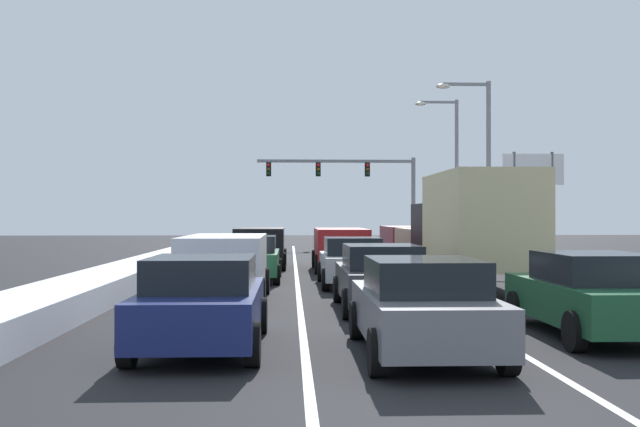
# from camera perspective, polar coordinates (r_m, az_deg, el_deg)

# --- Properties ---
(ground_plane) EXTENTS (120.00, 120.00, 0.00)m
(ground_plane) POSITION_cam_1_polar(r_m,az_deg,el_deg) (24.05, 2.33, -5.36)
(ground_plane) COLOR black
(lane_stripe_between_right_lane_and_center_lane) EXTENTS (0.14, 50.25, 0.01)m
(lane_stripe_between_right_lane_and_center_lane) POSITION_cam_1_polar(r_m,az_deg,el_deg) (28.75, 4.98, -4.51)
(lane_stripe_between_right_lane_and_center_lane) COLOR silver
(lane_stripe_between_right_lane_and_center_lane) RESTS_ON ground
(lane_stripe_between_center_lane_and_left_lane) EXTENTS (0.14, 50.25, 0.01)m
(lane_stripe_between_center_lane_and_left_lane) POSITION_cam_1_polar(r_m,az_deg,el_deg) (28.52, -1.83, -4.54)
(lane_stripe_between_center_lane_and_left_lane) COLOR silver
(lane_stripe_between_center_lane_and_left_lane) RESTS_ON ground
(snow_bank_right_shoulder) EXTENTS (1.60, 50.25, 0.74)m
(snow_bank_right_shoulder) POSITION_cam_1_polar(r_m,az_deg,el_deg) (29.86, 15.14, -3.64)
(snow_bank_right_shoulder) COLOR white
(snow_bank_right_shoulder) RESTS_ON ground
(snow_bank_left_shoulder) EXTENTS (1.80, 50.25, 0.62)m
(snow_bank_left_shoulder) POSITION_cam_1_polar(r_m,az_deg,el_deg) (28.95, -12.41, -3.87)
(snow_bank_left_shoulder) COLOR white
(snow_bank_left_shoulder) RESTS_ON ground
(sedan_green_right_lane_nearest) EXTENTS (2.00, 4.50, 1.51)m
(sedan_green_right_lane_nearest) POSITION_cam_1_polar(r_m,az_deg,el_deg) (14.34, 20.03, -5.80)
(sedan_green_right_lane_nearest) COLOR #1E5633
(sedan_green_right_lane_nearest) RESTS_ON ground
(box_truck_right_lane_second) EXTENTS (2.53, 7.20, 3.36)m
(box_truck_right_lane_second) POSITION_cam_1_polar(r_m,az_deg,el_deg) (21.85, 11.59, -0.89)
(box_truck_right_lane_second) COLOR black
(box_truck_right_lane_second) RESTS_ON ground
(suv_tan_right_lane_third) EXTENTS (2.16, 4.90, 1.67)m
(suv_tan_right_lane_third) POSITION_cam_1_polar(r_m,az_deg,el_deg) (30.07, 8.22, -2.38)
(suv_tan_right_lane_third) COLOR #937F60
(suv_tan_right_lane_third) RESTS_ON ground
(suv_maroon_right_lane_fourth) EXTENTS (2.16, 4.90, 1.67)m
(suv_maroon_right_lane_fourth) POSITION_cam_1_polar(r_m,az_deg,el_deg) (36.04, 6.59, -2.02)
(suv_maroon_right_lane_fourth) COLOR maroon
(suv_maroon_right_lane_fourth) RESTS_ON ground
(sedan_gray_center_lane_nearest) EXTENTS (2.00, 4.50, 1.51)m
(sedan_gray_center_lane_nearest) POSITION_cam_1_polar(r_m,az_deg,el_deg) (11.78, 7.84, -7.03)
(sedan_gray_center_lane_nearest) COLOR slate
(sedan_gray_center_lane_nearest) RESTS_ON ground
(sedan_charcoal_center_lane_second) EXTENTS (2.00, 4.50, 1.51)m
(sedan_charcoal_center_lane_second) POSITION_cam_1_polar(r_m,az_deg,el_deg) (17.24, 4.69, -4.86)
(sedan_charcoal_center_lane_second) COLOR #38383D
(sedan_charcoal_center_lane_second) RESTS_ON ground
(sedan_silver_center_lane_third) EXTENTS (2.00, 4.50, 1.51)m
(sedan_silver_center_lane_third) POSITION_cam_1_polar(r_m,az_deg,el_deg) (23.10, 2.45, -3.67)
(sedan_silver_center_lane_third) COLOR #B7BABF
(sedan_silver_center_lane_third) RESTS_ON ground
(suv_red_center_lane_fourth) EXTENTS (2.16, 4.90, 1.67)m
(suv_red_center_lane_fourth) POSITION_cam_1_polar(r_m,az_deg,el_deg) (29.54, 1.57, -2.43)
(suv_red_center_lane_fourth) COLOR maroon
(suv_red_center_lane_fourth) RESTS_ON ground
(sedan_navy_left_lane_nearest) EXTENTS (2.00, 4.50, 1.51)m
(sedan_navy_left_lane_nearest) POSITION_cam_1_polar(r_m,az_deg,el_deg) (12.39, -8.95, -6.70)
(sedan_navy_left_lane_nearest) COLOR navy
(sedan_navy_left_lane_nearest) RESTS_ON ground
(suv_white_left_lane_second) EXTENTS (2.16, 4.90, 1.67)m
(suv_white_left_lane_second) POSITION_cam_1_polar(r_m,az_deg,el_deg) (19.11, -7.26, -3.65)
(suv_white_left_lane_second) COLOR silver
(suv_white_left_lane_second) RESTS_ON ground
(sedan_green_left_lane_third) EXTENTS (2.00, 4.50, 1.51)m
(sedan_green_left_lane_third) POSITION_cam_1_polar(r_m,az_deg,el_deg) (25.03, -5.30, -3.41)
(sedan_green_left_lane_third) COLOR #1E5633
(sedan_green_left_lane_third) RESTS_ON ground
(suv_black_left_lane_fourth) EXTENTS (2.16, 4.90, 1.67)m
(suv_black_left_lane_fourth) POSITION_cam_1_polar(r_m,az_deg,el_deg) (31.22, -4.58, -2.30)
(suv_black_left_lane_fourth) COLOR black
(suv_black_left_lane_fourth) RESTS_ON ground
(traffic_light_gantry) EXTENTS (10.94, 0.47, 6.20)m
(traffic_light_gantry) POSITION_cam_1_polar(r_m,az_deg,el_deg) (51.55, 2.94, 2.67)
(traffic_light_gantry) COLOR slate
(traffic_light_gantry) RESTS_ON ground
(street_lamp_right_mid) EXTENTS (2.66, 0.36, 8.62)m
(street_lamp_right_mid) POSITION_cam_1_polar(r_m,az_deg,el_deg) (36.58, 12.22, 4.45)
(street_lamp_right_mid) COLOR gray
(street_lamp_right_mid) RESTS_ON ground
(street_lamp_right_far) EXTENTS (2.66, 0.36, 9.16)m
(street_lamp_right_far) POSITION_cam_1_polar(r_m,az_deg,el_deg) (45.59, 9.99, 3.89)
(street_lamp_right_far) COLOR gray
(street_lamp_right_far) RESTS_ON ground
(roadside_sign_right) EXTENTS (3.20, 0.16, 5.50)m
(roadside_sign_right) POSITION_cam_1_polar(r_m,az_deg,el_deg) (40.35, 15.96, 2.45)
(roadside_sign_right) COLOR #59595B
(roadside_sign_right) RESTS_ON ground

